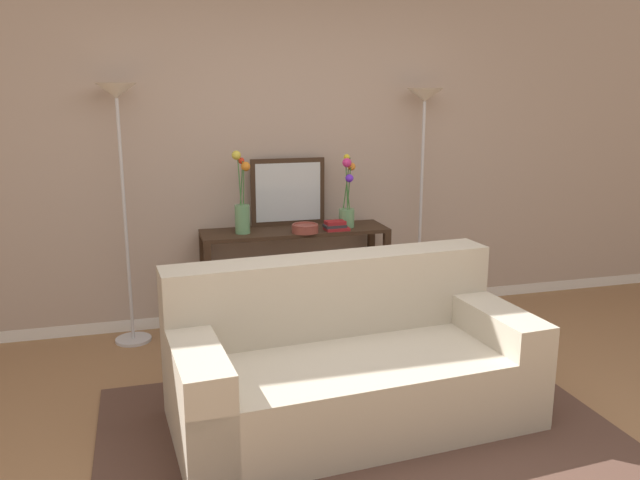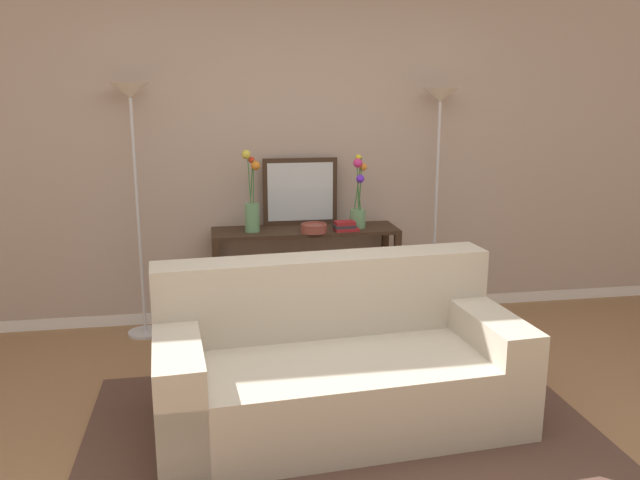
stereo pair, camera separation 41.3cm
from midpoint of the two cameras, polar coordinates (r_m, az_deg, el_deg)
The scene contains 12 objects.
back_wall at distance 5.10m, azimuth 0.07°, elevation 9.89°, with size 12.00×0.15×3.05m.
area_rug at distance 3.66m, azimuth 5.36°, elevation -16.57°, with size 2.75×1.74×0.01m.
couch at distance 3.66m, azimuth 4.73°, elevation -11.20°, with size 2.02×1.07×0.88m.
console_table at distance 4.94m, azimuth 1.08°, elevation -1.66°, with size 1.41×0.40×0.78m.
floor_lamp_left at distance 4.75m, azimuth -13.82°, elevation 8.52°, with size 0.28×0.28×1.86m.
floor_lamp_right at distance 5.13m, azimuth 12.76°, elevation 8.59°, with size 0.28×0.28×1.82m.
wall_mirror at distance 5.00m, azimuth 0.61°, elevation 4.28°, with size 0.58×0.02×0.52m.
vase_tall_flowers at distance 4.77m, azimuth -3.59°, elevation 3.11°, with size 0.14×0.11×0.61m.
vase_short_flowers at distance 4.91m, azimuth 5.82°, elevation 3.26°, with size 0.13×0.13×0.56m.
fruit_bowl at distance 4.77m, azimuth 1.94°, elevation 1.05°, with size 0.20×0.20×0.06m.
book_stack at distance 4.84m, azimuth 4.70°, elevation 1.18°, with size 0.19×0.13×0.07m.
book_row_under_console at distance 5.03m, azimuth -4.11°, elevation -7.33°, with size 0.23×0.18×0.12m.
Camera 2 is at (-0.67, -2.66, 1.82)m, focal length 36.19 mm.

